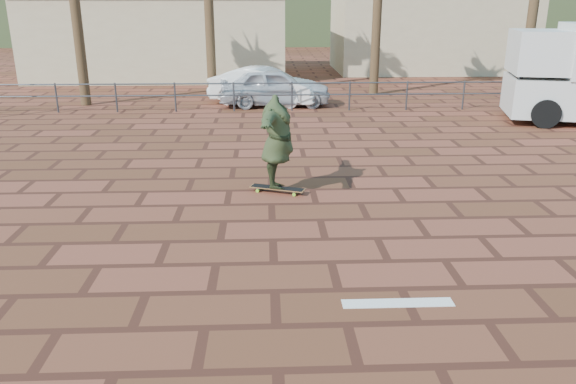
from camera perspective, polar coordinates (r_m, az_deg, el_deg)
The scene contains 10 objects.
ground at distance 8.22m, azimuth 4.41°, elevation -7.12°, with size 120.00×120.00×0.00m, color brown.
paint_stripe at distance 7.29m, azimuth 11.09°, elevation -11.00°, with size 1.40×0.22×0.01m, color white.
guardrail at distance 19.58m, azimuth 0.40°, elevation 10.21°, with size 24.06×0.06×1.00m.
building_west at distance 29.81m, azimuth -12.63°, elevation 15.80°, with size 12.60×7.60×4.50m.
building_east at distance 32.61m, azimuth 14.13°, elevation 16.36°, with size 10.60×6.60×5.00m.
hill_front at distance 57.36m, azimuth -1.50°, elevation 18.13°, with size 70.00×18.00×6.00m, color #384C28.
longboard at distance 11.08m, azimuth -1.08°, elevation 0.37°, with size 1.11×0.61×0.11m.
skateboarder at distance 10.83m, azimuth -1.11°, elevation 5.09°, with size 2.26×0.61×1.83m, color #2E3A1F.
car_silver at distance 20.55m, azimuth -1.34°, elevation 10.61°, with size 1.60×3.98×1.36m, color silver.
car_white at distance 20.95m, azimuth -2.38°, elevation 10.71°, with size 1.40×4.02×1.33m, color white.
Camera 1 is at (-0.93, -7.35, 3.58)m, focal length 35.00 mm.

